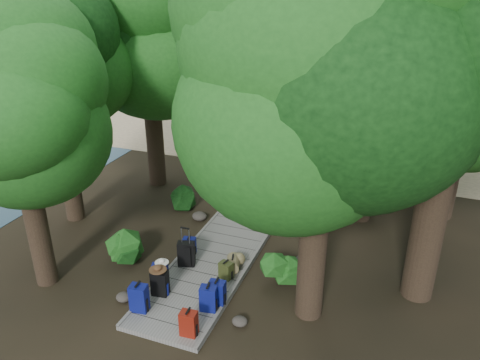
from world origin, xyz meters
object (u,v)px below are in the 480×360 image
at_px(backpack_right_b, 208,297).
at_px(suitcase_on_boardwalk, 186,254).
at_px(lone_suitcase_on_sand, 307,140).
at_px(sun_lounger, 375,135).
at_px(backpack_right_a, 189,322).
at_px(backpack_right_c, 217,292).
at_px(backpack_left_d, 189,245).
at_px(backpack_right_d, 226,269).
at_px(backpack_left_b, 160,282).
at_px(kayak, 265,122).
at_px(backpack_left_c, 160,275).
at_px(backpack_left_a, 139,297).
at_px(duffel_right_khaki, 233,263).

height_order(backpack_right_b, suitcase_on_boardwalk, same).
relative_size(lone_suitcase_on_sand, sun_lounger, 0.35).
height_order(backpack_right_a, backpack_right_c, backpack_right_c).
xyz_separation_m(backpack_right_c, suitcase_on_boardwalk, (-1.38, 1.16, 0.01)).
height_order(backpack_left_d, backpack_right_d, backpack_left_d).
relative_size(backpack_left_b, backpack_right_c, 1.09).
height_order(backpack_right_d, suitcase_on_boardwalk, suitcase_on_boardwalk).
height_order(backpack_left_d, kayak, backpack_left_d).
xyz_separation_m(kayak, sun_lounger, (5.61, -0.78, 0.19)).
xyz_separation_m(backpack_left_b, suitcase_on_boardwalk, (0.04, 1.33, -0.02)).
bearing_deg(kayak, lone_suitcase_on_sand, -41.83).
bearing_deg(backpack_left_b, lone_suitcase_on_sand, 77.77).
xyz_separation_m(backpack_right_a, kayak, (-3.21, 15.27, -0.28)).
xyz_separation_m(backpack_left_b, kayak, (-1.94, 14.27, -0.32)).
xyz_separation_m(suitcase_on_boardwalk, kayak, (-1.98, 12.94, -0.30)).
bearing_deg(kayak, backpack_right_c, -75.64).
bearing_deg(sun_lounger, backpack_left_c, -84.47).
bearing_deg(backpack_right_c, backpack_left_a, -155.76).
relative_size(backpack_left_a, backpack_left_c, 1.04).
bearing_deg(suitcase_on_boardwalk, backpack_right_d, -24.91).
bearing_deg(backpack_left_d, backpack_left_c, -100.52).
height_order(backpack_right_d, kayak, backpack_right_d).
relative_size(backpack_left_d, backpack_right_d, 1.06).
xyz_separation_m(backpack_left_b, backpack_right_c, (1.42, 0.17, -0.03)).
height_order(backpack_left_a, backpack_right_b, backpack_left_a).
relative_size(backpack_right_b, kayak, 0.24).
bearing_deg(backpack_right_b, sun_lounger, 70.44).
xyz_separation_m(backpack_left_a, backpack_right_b, (1.49, 0.58, -0.03)).
xyz_separation_m(backpack_left_b, backpack_left_c, (-0.13, 0.24, -0.00)).
distance_m(backpack_left_a, suitcase_on_boardwalk, 2.03).
bearing_deg(backpack_right_a, kayak, 97.91).
bearing_deg(backpack_right_a, duffel_right_khaki, 86.08).
bearing_deg(backpack_right_a, backpack_right_b, 81.95).
bearing_deg(backpack_right_c, backpack_right_d, 96.04).
distance_m(backpack_left_c, backpack_left_d, 1.63).
relative_size(duffel_right_khaki, lone_suitcase_on_sand, 0.74).
xyz_separation_m(backpack_left_c, kayak, (-1.81, 14.03, -0.32)).
xyz_separation_m(backpack_right_a, sun_lounger, (2.41, 14.49, -0.09)).
height_order(backpack_left_a, backpack_left_d, backpack_left_a).
bearing_deg(backpack_left_b, backpack_right_a, -46.11).
height_order(backpack_left_c, backpack_right_a, backpack_left_c).
distance_m(backpack_left_d, sun_lounger, 12.23).
height_order(backpack_left_a, backpack_right_a, backpack_left_a).
bearing_deg(suitcase_on_boardwalk, duffel_right_khaki, -5.41).
xyz_separation_m(suitcase_on_boardwalk, sun_lounger, (3.63, 12.15, -0.11)).
height_order(backpack_left_d, duffel_right_khaki, backpack_left_d).
relative_size(backpack_left_c, backpack_right_c, 1.09).
xyz_separation_m(backpack_left_d, kayak, (-1.80, 12.40, -0.22)).
height_order(backpack_right_c, suitcase_on_boardwalk, suitcase_on_boardwalk).
distance_m(backpack_left_b, backpack_right_b, 1.34).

